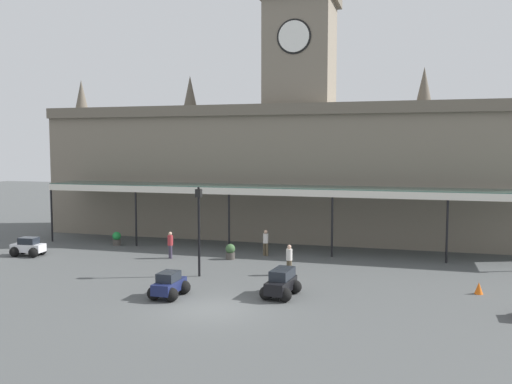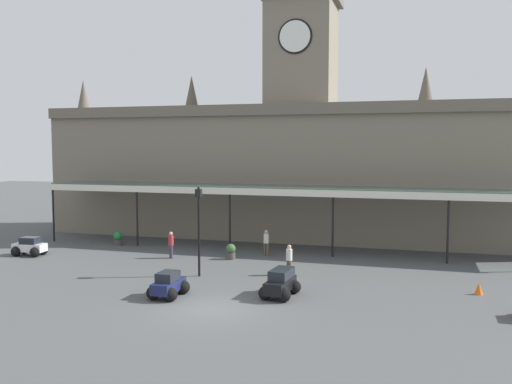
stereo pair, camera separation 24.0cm
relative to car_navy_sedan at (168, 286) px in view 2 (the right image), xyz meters
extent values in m
plane|color=#4C4E4F|center=(2.58, -1.22, -0.50)|extent=(140.00, 140.00, 0.00)
cube|color=slate|center=(2.58, 18.02, 4.50)|extent=(39.74, 6.18, 10.01)
cube|color=#685F52|center=(2.58, 14.79, 9.11)|extent=(39.74, 0.30, 0.80)
cube|color=slate|center=(2.58, 18.02, 13.31)|extent=(4.80, 4.80, 7.62)
cylinder|color=white|center=(2.58, 15.56, 14.23)|extent=(2.20, 0.12, 2.20)
cylinder|color=black|center=(2.58, 15.60, 14.23)|extent=(2.46, 0.06, 2.46)
cone|color=#5B5448|center=(-16.28, 18.02, 10.81)|extent=(1.10, 1.10, 2.60)
cone|color=#5B5448|center=(-6.36, 18.02, 10.81)|extent=(1.10, 1.10, 2.60)
cone|color=#5B5448|center=(11.52, 18.02, 10.81)|extent=(1.10, 1.10, 2.60)
cube|color=#38564C|center=(2.58, 12.74, 3.73)|extent=(34.39, 3.20, 0.16)
cube|color=silver|center=(2.58, 11.14, 3.53)|extent=(34.39, 0.12, 0.44)
cylinder|color=black|center=(-14.61, 11.29, 1.58)|extent=(0.14, 0.14, 4.16)
cylinder|color=black|center=(-7.73, 11.29, 1.58)|extent=(0.14, 0.14, 4.16)
cylinder|color=black|center=(-0.86, 11.29, 1.58)|extent=(0.14, 0.14, 4.16)
cylinder|color=black|center=(6.02, 11.29, 1.58)|extent=(0.14, 0.14, 4.16)
cylinder|color=black|center=(12.90, 11.29, 1.58)|extent=(0.14, 0.14, 4.16)
cube|color=#19214C|center=(0.00, 0.01, 0.02)|extent=(0.93, 2.07, 0.50)
cube|color=#1E232B|center=(0.00, -0.04, 0.48)|extent=(0.83, 1.12, 0.42)
sphere|color=black|center=(-0.42, 0.69, -0.18)|extent=(0.64, 0.64, 0.64)
sphere|color=black|center=(0.46, 0.67, -0.18)|extent=(0.64, 0.64, 0.64)
sphere|color=black|center=(-0.46, -0.66, -0.18)|extent=(0.64, 0.64, 0.64)
sphere|color=black|center=(0.42, -0.68, -0.18)|extent=(0.64, 0.64, 0.64)
cube|color=silver|center=(-12.75, 6.31, 0.02)|extent=(2.10, 1.02, 0.50)
cube|color=#1E232B|center=(-12.70, 6.31, 0.48)|extent=(1.15, 0.87, 0.42)
sphere|color=black|center=(-13.39, 5.82, -0.18)|extent=(0.64, 0.64, 0.64)
sphere|color=black|center=(-13.45, 6.70, -0.18)|extent=(0.64, 0.64, 0.64)
sphere|color=black|center=(-12.04, 5.91, -0.18)|extent=(0.64, 0.64, 0.64)
sphere|color=black|center=(-12.10, 6.79, -0.18)|extent=(0.64, 0.64, 0.64)
cube|color=black|center=(5.00, 1.48, 0.04)|extent=(1.12, 2.33, 0.55)
cube|color=#1E232B|center=(5.02, 1.68, 0.54)|extent=(0.98, 1.62, 0.45)
sphere|color=black|center=(5.37, 0.66, -0.18)|extent=(0.64, 0.64, 0.64)
sphere|color=black|center=(4.47, 0.75, -0.18)|extent=(0.64, 0.64, 0.64)
sphere|color=black|center=(5.52, 2.20, -0.18)|extent=(0.64, 0.64, 0.64)
sphere|color=black|center=(4.62, 2.29, -0.18)|extent=(0.64, 0.64, 0.64)
cylinder|color=#3F384C|center=(-3.58, 7.99, -0.09)|extent=(0.17, 0.17, 0.82)
cylinder|color=#3F384C|center=(-3.72, 8.16, -0.09)|extent=(0.17, 0.17, 0.82)
cylinder|color=#A52D33|center=(-3.65, 8.07, 0.63)|extent=(0.34, 0.34, 0.62)
sphere|color=tan|center=(-3.65, 8.07, 1.05)|extent=(0.23, 0.23, 0.23)
cylinder|color=brown|center=(4.53, 5.66, -0.09)|extent=(0.17, 0.17, 0.82)
cylinder|color=brown|center=(4.38, 5.82, -0.09)|extent=(0.17, 0.17, 0.82)
cylinder|color=silver|center=(4.46, 5.74, 0.63)|extent=(0.34, 0.34, 0.62)
sphere|color=tan|center=(4.46, 5.74, 1.05)|extent=(0.23, 0.23, 0.23)
cylinder|color=brown|center=(1.99, 10.42, -0.09)|extent=(0.17, 0.17, 0.82)
cylinder|color=brown|center=(1.79, 10.52, -0.09)|extent=(0.17, 0.17, 0.82)
cylinder|color=silver|center=(1.89, 10.47, 0.63)|extent=(0.34, 0.34, 0.62)
sphere|color=tan|center=(1.89, 10.47, 1.05)|extent=(0.23, 0.23, 0.23)
cylinder|color=black|center=(-0.16, 4.16, 1.64)|extent=(0.13, 0.13, 4.29)
cube|color=black|center=(-0.16, 4.16, 4.01)|extent=(0.30, 0.30, 0.44)
sphere|color=black|center=(-0.16, 4.16, 4.29)|extent=(0.14, 0.14, 0.14)
cone|color=orange|center=(13.95, 4.46, -0.22)|extent=(0.40, 0.40, 0.57)
cylinder|color=#47423D|center=(0.05, 8.83, -0.29)|extent=(0.56, 0.56, 0.42)
sphere|color=#3C5F37|center=(0.05, 8.83, 0.16)|extent=(0.60, 0.60, 0.60)
cylinder|color=#47423D|center=(-9.22, 11.17, -0.29)|extent=(0.56, 0.56, 0.42)
sphere|color=#20873A|center=(-9.22, 11.17, 0.16)|extent=(0.60, 0.60, 0.60)
camera|label=1|loc=(10.63, -22.77, 6.51)|focal=38.14mm
camera|label=2|loc=(10.86, -22.70, 6.51)|focal=38.14mm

